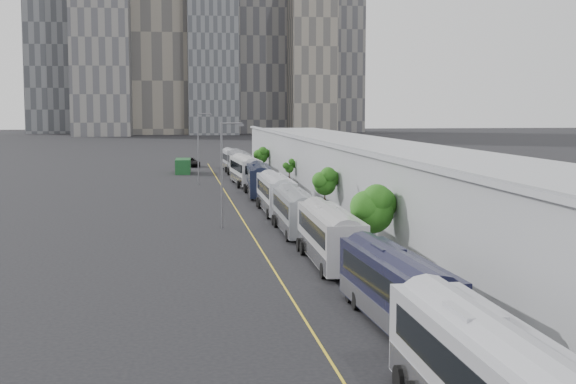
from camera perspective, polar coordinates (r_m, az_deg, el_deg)
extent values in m
cube|color=gray|center=(75.80, 4.81, -1.97)|extent=(10.00, 170.00, 0.12)
cube|color=gold|center=(74.19, -3.13, -2.17)|extent=(0.12, 160.00, 0.02)
cube|color=gray|center=(76.41, 7.75, 0.58)|extent=(12.00, 160.00, 6.80)
cube|color=gray|center=(76.22, 7.78, 2.42)|extent=(12.45, 160.40, 2.57)
cube|color=gray|center=(74.76, 3.43, 3.28)|extent=(0.30, 160.00, 0.40)
cube|color=slate|center=(321.48, -13.20, 12.41)|extent=(22.00, 22.00, 95.00)
cube|color=slate|center=(329.88, -5.42, 11.06)|extent=(20.00, 20.00, 80.00)
cube|color=slate|center=(352.53, -2.26, 12.79)|extent=(24.00, 24.00, 105.00)
cube|color=gray|center=(328.88, 1.73, 10.22)|extent=(18.00, 18.00, 70.00)
cube|color=slate|center=(364.01, -15.88, 12.75)|extent=(28.00, 26.00, 110.00)
cube|color=slate|center=(367.13, 3.45, 11.33)|extent=(22.00, 22.00, 90.00)
cube|color=black|center=(25.53, 14.57, -12.06)|extent=(2.92, 12.23, 1.14)
cube|color=#A6A8B1|center=(26.80, 13.13, -8.41)|extent=(1.40, 2.36, 0.32)
cube|color=black|center=(39.35, 7.67, -6.77)|extent=(2.94, 12.54, 3.02)
cube|color=black|center=(39.05, 7.76, -6.05)|extent=(2.95, 11.04, 1.03)
cube|color=silver|center=(39.57, 7.65, -8.13)|extent=(2.97, 12.29, 0.97)
cube|color=black|center=(40.38, 7.15, -4.04)|extent=(1.32, 2.15, 0.29)
cube|color=#B2B2B4|center=(54.29, 2.97, -3.10)|extent=(2.88, 13.13, 3.17)
cube|color=black|center=(54.01, 3.02, -2.54)|extent=(2.91, 11.57, 1.08)
cube|color=silver|center=(54.46, 2.97, -4.16)|extent=(2.92, 12.87, 1.01)
cube|color=#B2B2B4|center=(55.52, 2.68, -1.09)|extent=(1.35, 2.24, 0.30)
cube|color=gray|center=(67.74, 0.48, -1.39)|extent=(2.68, 12.37, 2.99)
cube|color=black|center=(67.48, 0.50, -0.95)|extent=(2.71, 10.89, 1.02)
cube|color=silver|center=(67.86, 0.48, -2.19)|extent=(2.72, 12.13, 0.96)
cube|color=gray|center=(68.95, 0.30, 0.11)|extent=(1.27, 2.11, 0.28)
cube|color=silver|center=(80.98, -0.89, -0.10)|extent=(2.77, 13.17, 3.18)
cube|color=black|center=(80.72, -0.87, 0.29)|extent=(2.81, 11.59, 1.08)
cube|color=silver|center=(81.09, -0.88, -0.81)|extent=(2.81, 12.90, 1.02)
cube|color=silver|center=(82.31, -1.02, 1.22)|extent=(1.34, 2.24, 0.30)
cube|color=black|center=(96.41, -2.07, 0.87)|extent=(3.40, 13.22, 3.17)
cube|color=black|center=(96.16, -2.05, 1.19)|extent=(3.36, 11.65, 1.08)
cube|color=silver|center=(96.50, -2.06, 0.27)|extent=(3.42, 12.96, 1.01)
cube|color=black|center=(97.77, -2.16, 1.96)|extent=(1.44, 2.29, 0.30)
cube|color=silver|center=(110.75, -3.05, 1.56)|extent=(3.38, 13.76, 3.31)
cube|color=black|center=(110.50, -3.04, 1.86)|extent=(3.36, 12.13, 1.12)
cube|color=silver|center=(110.84, -3.05, 1.02)|extent=(3.41, 13.49, 1.06)
cube|color=silver|center=(112.19, -3.13, 2.55)|extent=(1.47, 2.37, 0.31)
cube|color=gray|center=(123.66, -3.50, 2.02)|extent=(2.80, 13.76, 3.33)
cube|color=black|center=(123.41, -3.50, 2.30)|extent=(2.85, 12.11, 1.13)
cube|color=silver|center=(123.73, -3.50, 1.53)|extent=(2.83, 13.48, 1.07)
cube|color=gray|center=(125.12, -3.57, 2.91)|extent=(1.38, 2.33, 0.32)
cube|color=#AFB0BA|center=(136.99, -4.05, 2.31)|extent=(2.97, 12.41, 2.99)
cube|color=black|center=(136.77, -4.04, 2.53)|extent=(2.97, 10.94, 1.02)
cube|color=silver|center=(137.05, -4.04, 1.91)|extent=(3.00, 12.17, 0.96)
cube|color=#AFB0BA|center=(138.31, -4.09, 3.03)|extent=(1.32, 2.13, 0.28)
cylinder|color=black|center=(54.53, 5.98, -3.09)|extent=(0.18, 0.18, 3.87)
sphere|color=#1C5F15|center=(54.25, 6.00, -0.95)|extent=(2.93, 2.93, 2.93)
cylinder|color=black|center=(73.40, 2.63, -0.71)|extent=(0.18, 0.18, 3.93)
sphere|color=#1C5F15|center=(73.20, 2.64, 0.80)|extent=(2.05, 2.05, 2.05)
cylinder|color=black|center=(99.22, 0.09, 0.87)|extent=(0.18, 0.18, 3.38)
sphere|color=#1C5F15|center=(99.09, 0.09, 1.78)|extent=(1.08, 1.08, 1.08)
cylinder|color=black|center=(126.61, -1.92, 1.92)|extent=(0.18, 0.18, 3.17)
sphere|color=#1C5F15|center=(126.51, -1.92, 2.66)|extent=(2.08, 2.08, 2.08)
cylinder|color=#59595E|center=(70.17, -4.73, 1.17)|extent=(0.18, 0.18, 9.30)
cylinder|color=#59595E|center=(70.00, -4.03, 4.89)|extent=(1.80, 0.14, 0.14)
cube|color=#59595E|center=(70.07, -3.37, 4.77)|extent=(0.50, 0.22, 0.18)
cylinder|color=#59595E|center=(111.05, -6.41, 3.06)|extent=(0.18, 0.18, 9.89)
cylinder|color=#59595E|center=(110.94, -5.97, 5.56)|extent=(1.80, 0.14, 0.14)
cube|color=#59595E|center=(110.98, -5.55, 5.49)|extent=(0.50, 0.22, 0.18)
cube|color=#13401D|center=(131.33, -7.47, 1.84)|extent=(2.64, 6.91, 2.34)
imported|color=black|center=(146.12, -6.96, 2.11)|extent=(3.81, 6.28, 1.63)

